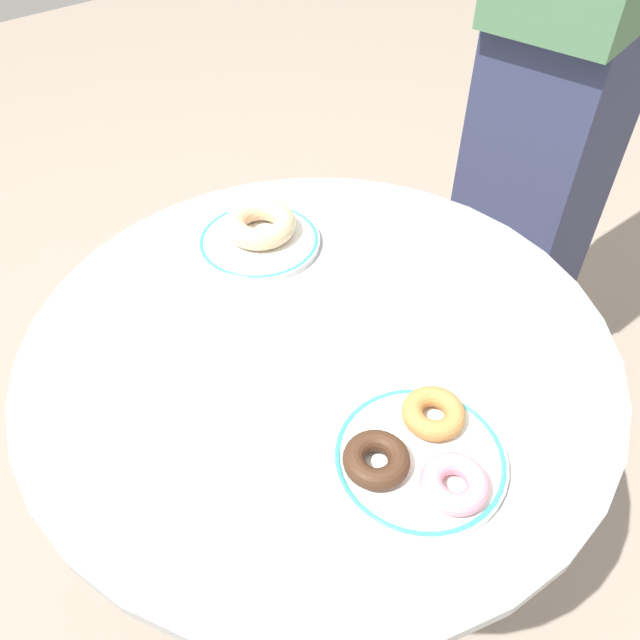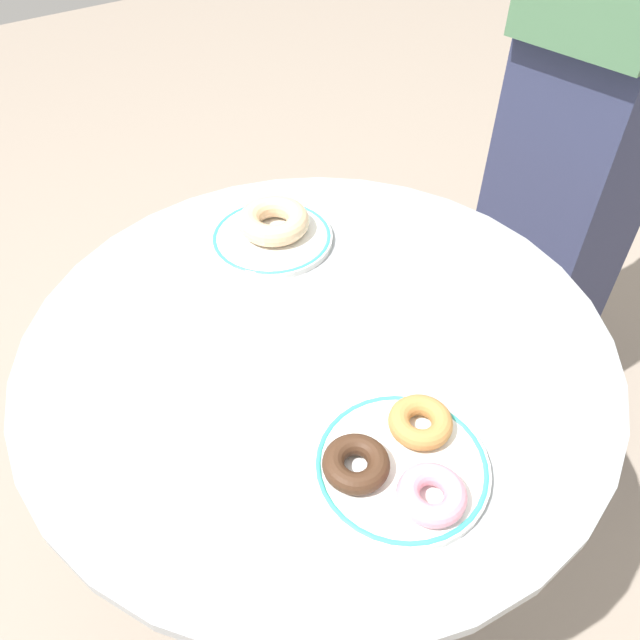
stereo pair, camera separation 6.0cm
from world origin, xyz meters
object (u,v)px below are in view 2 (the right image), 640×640
donut_glazed (274,221)px  donut_chocolate (356,464)px  donut_old_fashioned (420,422)px  plate_left (272,238)px  donut_pink_frosted (432,495)px  plate_right (401,466)px  person_figure (609,74)px  cafe_table (318,436)px

donut_glazed → donut_chocolate: donut_glazed is taller
donut_old_fashioned → donut_chocolate: same height
plate_left → donut_pink_frosted: (0.48, -0.09, 0.02)m
donut_chocolate → donut_old_fashioned: bearing=92.4°
plate_right → donut_old_fashioned: 0.05m
donut_old_fashioned → person_figure: 0.78m
plate_right → person_figure: (-0.36, 0.74, 0.13)m
plate_right → donut_chocolate: (-0.02, -0.05, 0.02)m
plate_right → donut_glazed: 0.45m
plate_left → donut_glazed: size_ratio=1.70×
donut_old_fashioned → donut_pink_frosted: bearing=-32.5°
plate_left → donut_glazed: (-0.01, 0.01, 0.02)m
donut_pink_frosted → donut_old_fashioned: bearing=147.5°
plate_left → cafe_table: bearing=-14.9°
plate_right → donut_glazed: size_ratio=1.76×
donut_glazed → person_figure: size_ratio=0.07×
donut_pink_frosted → donut_glazed: bearing=168.4°
plate_right → person_figure: bearing=116.2°
cafe_table → donut_glazed: bearing=163.4°
cafe_table → donut_old_fashioned: bearing=4.3°
donut_old_fashioned → plate_left: bearing=174.0°
plate_right → donut_pink_frosted: donut_pink_frosted is taller
donut_pink_frosted → cafe_table: bearing=172.7°
person_figure → cafe_table: bearing=-78.3°
cafe_table → donut_old_fashioned: size_ratio=10.70×
plate_right → person_figure: size_ratio=0.11×
plate_left → donut_glazed: donut_glazed is taller
donut_glazed → donut_old_fashioned: size_ratio=1.51×
cafe_table → donut_pink_frosted: bearing=-7.3°
plate_right → donut_pink_frosted: size_ratio=2.65×
cafe_table → donut_old_fashioned: (0.19, 0.01, 0.25)m
cafe_table → donut_chocolate: 0.32m
plate_left → plate_right: (0.43, -0.09, 0.00)m
cafe_table → plate_left: size_ratio=4.17×
donut_pink_frosted → person_figure: 0.85m
plate_left → plate_right: bearing=-11.5°
plate_left → donut_chocolate: (0.41, -0.14, 0.02)m
donut_glazed → donut_pink_frosted: (0.49, -0.10, -0.00)m
plate_left → donut_chocolate: donut_chocolate is taller
donut_old_fashioned → person_figure: (-0.34, 0.69, 0.11)m
donut_pink_frosted → person_figure: bearing=119.2°
donut_pink_frosted → person_figure: size_ratio=0.04×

